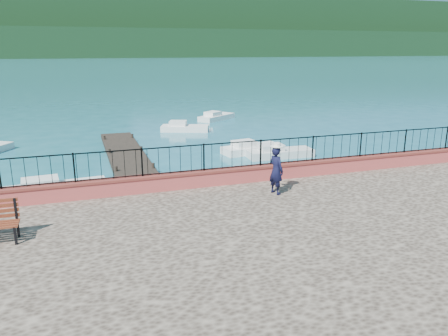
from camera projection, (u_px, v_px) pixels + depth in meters
ground at (250, 260)px, 12.88m from camera, size 2000.00×2000.00×0.00m
parapet at (212, 177)px, 15.87m from camera, size 28.00×0.46×0.58m
railing at (212, 157)px, 15.66m from camera, size 27.00×0.05×0.95m
dock at (130, 163)px, 23.18m from camera, size 2.00×16.00×0.30m
far_forest at (77, 43)px, 284.33m from camera, size 900.00×60.00×18.00m
foothills at (75, 26)px, 335.65m from camera, size 900.00×120.00×44.00m
companion_hill at (245, 53)px, 592.29m from camera, size 448.00×384.00×180.00m
person at (276, 170)px, 14.81m from camera, size 0.56×0.69×1.65m
hat at (277, 145)px, 14.58m from camera, size 0.44×0.44×0.12m
boat_0 at (56, 185)px, 18.55m from camera, size 4.25×1.66×0.80m
boat_1 at (280, 150)px, 24.95m from camera, size 3.84×1.46×0.80m
boat_2 at (252, 146)px, 25.98m from camera, size 3.75×1.88×0.80m
boat_4 at (185, 126)px, 32.70m from camera, size 3.75×2.48×0.80m
boat_5 at (217, 115)px, 37.92m from camera, size 3.81×3.27×0.80m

